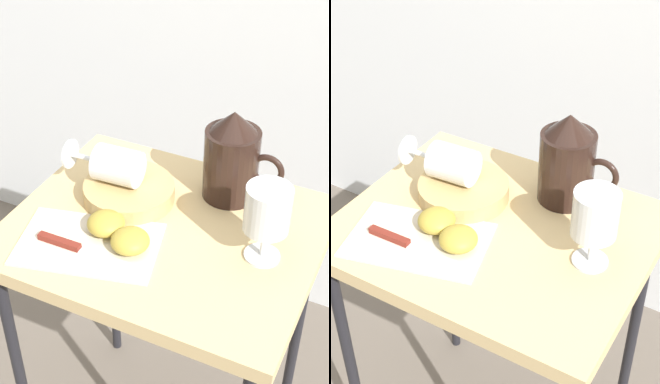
# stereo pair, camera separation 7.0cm
# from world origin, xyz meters

# --- Properties ---
(table) EXTENTS (0.57, 0.47, 0.68)m
(table) POSITION_xyz_m (0.00, 0.00, 0.61)
(table) COLOR tan
(table) RESTS_ON ground_plane
(linen_napkin) EXTENTS (0.29, 0.22, 0.00)m
(linen_napkin) POSITION_xyz_m (-0.10, -0.11, 0.68)
(linen_napkin) COLOR beige
(linen_napkin) RESTS_ON table
(basket_tray) EXTENTS (0.18, 0.18, 0.03)m
(basket_tray) POSITION_xyz_m (-0.10, 0.05, 0.69)
(basket_tray) COLOR tan
(basket_tray) RESTS_ON table
(pitcher) EXTENTS (0.16, 0.11, 0.19)m
(pitcher) POSITION_xyz_m (0.07, 0.15, 0.75)
(pitcher) COLOR black
(pitcher) RESTS_ON table
(wine_glass_upright) EXTENTS (0.08, 0.08, 0.15)m
(wine_glass_upright) POSITION_xyz_m (0.19, 0.00, 0.77)
(wine_glass_upright) COLOR silver
(wine_glass_upright) RESTS_ON table
(wine_glass_tipped_near) EXTENTS (0.16, 0.08, 0.07)m
(wine_glass_tipped_near) POSITION_xyz_m (-0.13, 0.05, 0.75)
(wine_glass_tipped_near) COLOR silver
(wine_glass_tipped_near) RESTS_ON basket_tray
(apple_half_left) EXTENTS (0.07, 0.07, 0.04)m
(apple_half_left) POSITION_xyz_m (-0.09, -0.06, 0.70)
(apple_half_left) COLOR #B29938
(apple_half_left) RESTS_ON linen_napkin
(apple_half_right) EXTENTS (0.07, 0.07, 0.04)m
(apple_half_right) POSITION_xyz_m (-0.02, -0.09, 0.70)
(apple_half_right) COLOR #B29938
(apple_half_right) RESTS_ON linen_napkin
(knife) EXTENTS (0.22, 0.02, 0.01)m
(knife) POSITION_xyz_m (-0.11, -0.13, 0.68)
(knife) COLOR silver
(knife) RESTS_ON linen_napkin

